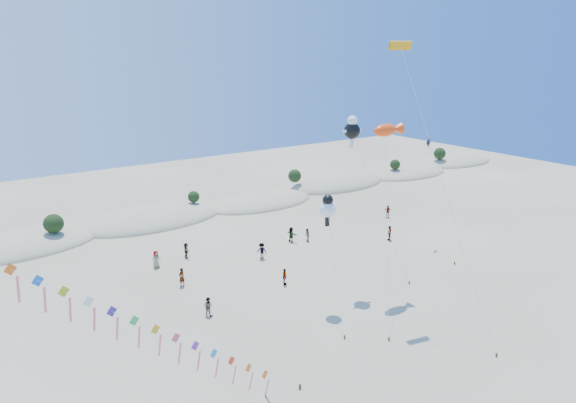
# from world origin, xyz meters

# --- Properties ---
(dune_ridge) EXTENTS (145.30, 11.49, 5.57)m
(dune_ridge) POSITION_xyz_m (1.06, 45.14, 0.11)
(dune_ridge) COLOR tan
(dune_ridge) RESTS_ON ground
(kite_train) EXTENTS (24.47, 5.20, 18.86)m
(kite_train) POSITION_xyz_m (-16.59, 9.66, 9.78)
(kite_train) COLOR #3F2D1E
(kite_train) RESTS_ON ground
(fish_kite) EXTENTS (7.80, 7.93, 15.18)m
(fish_kite) POSITION_xyz_m (11.37, 15.00, 14.59)
(fish_kite) COLOR #3F2D1E
(fish_kite) RESTS_ON ground
(cartoon_kite_low) EXTENTS (3.05, 5.99, 9.84)m
(cartoon_kite_low) POSITION_xyz_m (4.90, 15.05, 8.74)
(cartoon_kite_low) COLOR #3F2D1E
(cartoon_kite_low) RESTS_ON ground
(cartoon_kite_high) EXTENTS (5.48, 4.71, 15.77)m
(cartoon_kite_high) POSITION_xyz_m (9.31, 17.30, 14.58)
(cartoon_kite_high) COLOR #3F2D1E
(cartoon_kite_high) RESTS_ON ground
(parafoil_kite) EXTENTS (2.01, 11.64, 21.85)m
(parafoil_kite) POSITION_xyz_m (10.09, 12.69, 20.84)
(parafoil_kite) COLOR #3F2D1E
(parafoil_kite) RESTS_ON ground
(dark_kite) EXTENTS (3.39, 7.16, 12.08)m
(dark_kite) POSITION_xyz_m (23.18, 19.06, 8.77)
(dark_kite) COLOR #3F2D1E
(dark_kite) RESTS_ON ground
(beachgoers) EXTENTS (32.11, 13.76, 1.81)m
(beachgoers) POSITION_xyz_m (6.30, 26.57, 0.85)
(beachgoers) COLOR slate
(beachgoers) RESTS_ON ground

